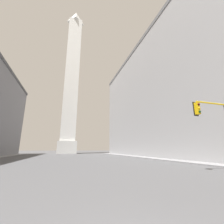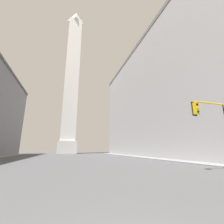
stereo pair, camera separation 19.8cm
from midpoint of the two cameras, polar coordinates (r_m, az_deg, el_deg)
sidewalk_right at (r=31.12m, az=19.14°, el=-16.46°), size 5.00×78.43×0.15m
building_right at (r=47.19m, az=23.30°, el=4.40°), size 23.89×56.91×31.51m
obelisk at (r=74.80m, az=-14.94°, el=12.74°), size 7.68×7.68×72.17m
traffic_light_near_right at (r=17.51m, az=36.02°, el=-1.85°), size 4.68×0.52×6.20m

